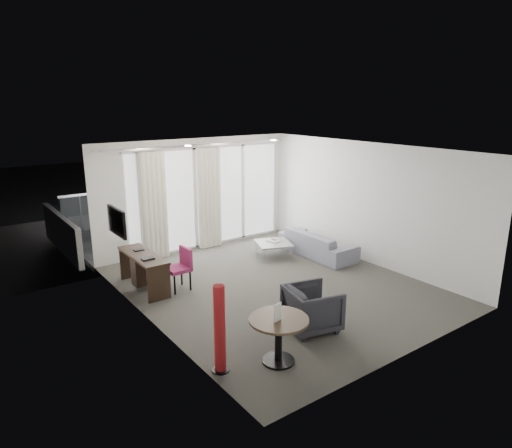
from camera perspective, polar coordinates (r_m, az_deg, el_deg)
floor at (r=8.82m, az=2.31°, el=-7.75°), size 5.00×6.00×0.00m
ceiling at (r=8.16m, az=2.50°, el=9.29°), size 5.00×6.00×0.00m
wall_left at (r=7.18m, az=-13.48°, el=-2.58°), size 0.00×6.00×2.60m
wall_right at (r=10.10m, az=13.62°, el=2.57°), size 0.00×6.00×2.60m
wall_front at (r=6.43m, az=19.24°, el=-5.16°), size 5.00×0.00×2.60m
window_panel at (r=11.00m, az=-6.04°, el=3.41°), size 4.00×0.02×2.38m
window_frame at (r=10.99m, az=-6.00°, el=3.40°), size 4.10×0.06×2.44m
curtain_left at (r=10.23m, az=-12.63°, el=2.21°), size 0.60×0.20×2.38m
curtain_right at (r=10.84m, az=-5.83°, el=3.23°), size 0.60×0.20×2.38m
curtain_track at (r=10.52m, az=-7.21°, el=9.72°), size 4.80×0.04×0.04m
downlight_a at (r=9.02m, az=-8.51°, el=9.65°), size 0.12×0.12×0.02m
downlight_b at (r=10.16m, az=2.21°, el=10.42°), size 0.12×0.12×0.02m
desk at (r=8.85m, az=-13.84°, el=-5.79°), size 0.45×1.44×0.67m
tv at (r=8.50m, az=-17.02°, el=0.28°), size 0.05×0.80×0.50m
desk_chair at (r=8.64m, az=-9.76°, el=-5.62°), size 0.45×0.43×0.80m
round_table at (r=6.34m, az=2.83°, el=-14.31°), size 1.00×1.00×0.64m
menu_card at (r=6.10m, az=2.72°, el=-11.36°), size 0.14×0.05×0.25m
red_lamp at (r=6.03m, az=-4.56°, el=-12.96°), size 0.29×0.29×1.21m
tub_armchair at (r=7.19m, az=7.05°, el=-10.41°), size 0.91×0.90×0.70m
coffee_table at (r=10.35m, az=2.20°, el=-3.21°), size 0.96×0.96×0.34m
remote at (r=10.45m, az=2.25°, el=-1.92°), size 0.07×0.16×0.02m
magazine at (r=10.38m, az=2.15°, el=-2.04°), size 0.25×0.29×0.01m
sofa at (r=10.50m, az=7.68°, el=-2.41°), size 0.76×1.94×0.57m
terrace_slab at (r=12.61m, az=-9.34°, el=-1.07°), size 5.60×3.00×0.12m
rattan_chair_a at (r=12.20m, az=-8.14°, el=0.67°), size 0.56×0.56×0.80m
rattan_chair_b at (r=12.89m, az=-4.69°, el=1.68°), size 0.76×0.76×0.85m
rattan_table at (r=12.35m, az=-3.66°, el=0.38°), size 0.56×0.56×0.55m
balustrade at (r=13.74m, az=-12.17°, el=2.56°), size 5.50×0.06×1.05m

